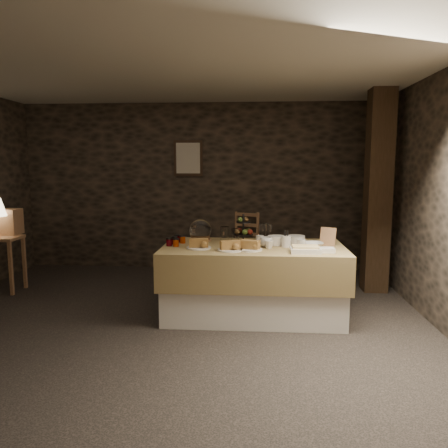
# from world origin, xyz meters

# --- Properties ---
(ground_plane) EXTENTS (5.50, 5.00, 0.01)m
(ground_plane) POSITION_xyz_m (0.00, 0.00, 0.00)
(ground_plane) COLOR black
(ground_plane) RESTS_ON ground
(room_shell) EXTENTS (5.52, 5.02, 2.60)m
(room_shell) POSITION_xyz_m (0.00, 0.00, 1.56)
(room_shell) COLOR black
(room_shell) RESTS_ON ground
(buffet_table) EXTENTS (1.97, 1.04, 0.78)m
(buffet_table) POSITION_xyz_m (0.88, 0.32, 0.45)
(buffet_table) COLOR white
(buffet_table) RESTS_ON ground_plane
(wine_rack) EXTENTS (0.42, 0.26, 0.34)m
(wine_rack) POSITION_xyz_m (-2.45, 1.20, 0.90)
(wine_rack) COLOR brown
(wine_rack) RESTS_ON console_table
(chair) EXTENTS (0.55, 0.54, 0.71)m
(chair) POSITION_xyz_m (0.70, 2.34, 0.40)
(chair) COLOR brown
(chair) RESTS_ON ground_plane
(timber_column) EXTENTS (0.30, 0.30, 2.60)m
(timber_column) POSITION_xyz_m (2.47, 1.40, 1.30)
(timber_column) COLOR black
(timber_column) RESTS_ON ground_plane
(framed_picture) EXTENTS (0.45, 0.04, 0.55)m
(framed_picture) POSITION_xyz_m (-0.15, 2.47, 1.75)
(framed_picture) COLOR #312116
(framed_picture) RESTS_ON room_shell
(plate_stack_a) EXTENTS (0.19, 0.19, 0.10)m
(plate_stack_a) POSITION_xyz_m (1.13, 0.42, 0.83)
(plate_stack_a) COLOR white
(plate_stack_a) RESTS_ON buffet_table
(plate_stack_b) EXTENTS (0.20, 0.20, 0.08)m
(plate_stack_b) POSITION_xyz_m (1.36, 0.53, 0.82)
(plate_stack_b) COLOR white
(plate_stack_b) RESTS_ON buffet_table
(cutlery_holder) EXTENTS (0.10, 0.10, 0.12)m
(cutlery_holder) POSITION_xyz_m (1.23, 0.29, 0.84)
(cutlery_holder) COLOR white
(cutlery_holder) RESTS_ON buffet_table
(cup_a) EXTENTS (0.16, 0.16, 0.11)m
(cup_a) POSITION_xyz_m (1.02, 0.28, 0.83)
(cup_a) COLOR white
(cup_a) RESTS_ON buffet_table
(cup_b) EXTENTS (0.11, 0.11, 0.09)m
(cup_b) POSITION_xyz_m (1.04, 0.19, 0.82)
(cup_b) COLOR white
(cup_b) RESTS_ON buffet_table
(mug_c) EXTENTS (0.09, 0.09, 0.09)m
(mug_c) POSITION_xyz_m (0.95, 0.45, 0.83)
(mug_c) COLOR white
(mug_c) RESTS_ON buffet_table
(mug_d) EXTENTS (0.08, 0.08, 0.09)m
(mug_d) POSITION_xyz_m (1.39, 0.25, 0.82)
(mug_d) COLOR white
(mug_d) RESTS_ON buffet_table
(bowl) EXTENTS (0.24, 0.24, 0.05)m
(bowl) POSITION_xyz_m (1.52, 0.32, 0.80)
(bowl) COLOR white
(bowl) RESTS_ON buffet_table
(cake_dome) EXTENTS (0.26, 0.26, 0.26)m
(cake_dome) POSITION_xyz_m (0.26, 0.63, 0.88)
(cake_dome) COLOR brown
(cake_dome) RESTS_ON buffet_table
(fruit_stand) EXTENTS (0.22, 0.22, 0.32)m
(fruit_stand) POSITION_xyz_m (0.77, 0.58, 0.90)
(fruit_stand) COLOR black
(fruit_stand) RESTS_ON buffet_table
(bread_platter_left) EXTENTS (0.26, 0.26, 0.11)m
(bread_platter_left) POSITION_xyz_m (0.30, 0.15, 0.82)
(bread_platter_left) COLOR white
(bread_platter_left) RESTS_ON buffet_table
(bread_platter_center) EXTENTS (0.26, 0.26, 0.11)m
(bread_platter_center) POSITION_xyz_m (0.64, 0.05, 0.82)
(bread_platter_center) COLOR white
(bread_platter_center) RESTS_ON buffet_table
(bread_platter_right) EXTENTS (0.26, 0.26, 0.11)m
(bread_platter_right) POSITION_xyz_m (0.84, 0.09, 0.82)
(bread_platter_right) COLOR white
(bread_platter_right) RESTS_ON buffet_table
(jam_jars) EXTENTS (0.18, 0.32, 0.07)m
(jam_jars) POSITION_xyz_m (0.02, 0.36, 0.82)
(jam_jars) COLOR #4D050E
(jam_jars) RESTS_ON buffet_table
(tart_dish) EXTENTS (0.30, 0.22, 0.07)m
(tart_dish) POSITION_xyz_m (1.40, 0.01, 0.81)
(tart_dish) COLOR white
(tart_dish) RESTS_ON buffet_table
(square_dish) EXTENTS (0.14, 0.14, 0.04)m
(square_dish) POSITION_xyz_m (1.63, 0.04, 0.80)
(square_dish) COLOR white
(square_dish) RESTS_ON buffet_table
(menu_frame) EXTENTS (0.18, 0.14, 0.22)m
(menu_frame) POSITION_xyz_m (1.69, 0.40, 0.87)
(menu_frame) COLOR brown
(menu_frame) RESTS_ON buffet_table
(storage_jar_a) EXTENTS (0.10, 0.10, 0.16)m
(storage_jar_a) POSITION_xyz_m (0.54, 0.67, 0.86)
(storage_jar_a) COLOR white
(storage_jar_a) RESTS_ON buffet_table
(storage_jar_b) EXTENTS (0.09, 0.09, 0.14)m
(storage_jar_b) POSITION_xyz_m (0.67, 0.65, 0.85)
(storage_jar_b) COLOR white
(storage_jar_b) RESTS_ON buffet_table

